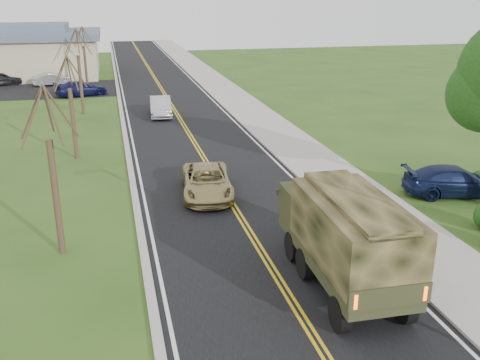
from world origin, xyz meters
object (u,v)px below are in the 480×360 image
object	(u,v)px
suv_champagne	(207,182)
sedan_silver	(161,107)
military_truck	(345,233)
pickup_navy	(455,181)

from	to	relation	value
suv_champagne	sedan_silver	size ratio (longest dim) A/B	1.09
military_truck	pickup_navy	bearing A→B (deg)	38.58
suv_champagne	sedan_silver	distance (m)	17.39
sedan_silver	suv_champagne	bearing A→B (deg)	-85.20
military_truck	pickup_navy	xyz separation A→B (m)	(8.41, 6.37, -1.20)
suv_champagne	sedan_silver	xyz separation A→B (m)	(-0.38, 17.39, 0.06)
suv_champagne	sedan_silver	bearing A→B (deg)	97.78
military_truck	pickup_navy	size ratio (longest dim) A/B	1.42
pickup_navy	sedan_silver	bearing A→B (deg)	41.35
suv_champagne	military_truck	bearing A→B (deg)	-66.78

